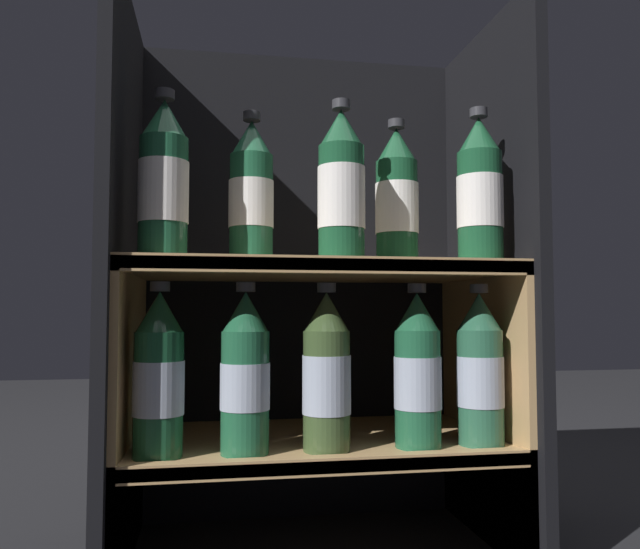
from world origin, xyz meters
The scene contains 15 objects.
fridge_back_wall centered at (0.00, 0.36, 0.45)m, with size 0.66×0.02×0.91m, color black.
fridge_side_left centered at (-0.32, 0.17, 0.45)m, with size 0.02×0.39×0.91m, color black.
fridge_side_right centered at (0.32, 0.17, 0.45)m, with size 0.02×0.39×0.91m, color black.
shelf_lower centered at (0.00, 0.16, 0.15)m, with size 0.62×0.35×0.19m.
shelf_upper centered at (0.00, 0.17, 0.35)m, with size 0.62×0.35×0.48m.
bottle_upper_front_0 centered at (-0.24, 0.06, 0.59)m, with size 0.07×0.07×0.25m.
bottle_upper_front_1 centered at (0.02, 0.06, 0.59)m, with size 0.07×0.07×0.25m.
bottle_upper_front_2 centered at (0.25, 0.06, 0.59)m, with size 0.07×0.07×0.25m.
bottle_upper_back_0 centered at (-0.11, 0.15, 0.59)m, with size 0.07×0.07×0.25m.
bottle_upper_back_1 centered at (0.14, 0.15, 0.59)m, with size 0.07×0.07×0.25m.
bottle_lower_front_0 centered at (-0.25, 0.06, 0.30)m, with size 0.07×0.07×0.25m.
bottle_lower_front_1 centered at (-0.12, 0.06, 0.30)m, with size 0.07×0.07×0.25m.
bottle_lower_front_2 centered at (0.00, 0.06, 0.30)m, with size 0.07×0.07×0.25m.
bottle_lower_front_3 centered at (0.14, 0.06, 0.30)m, with size 0.07×0.07×0.25m.
bottle_lower_front_4 centered at (0.25, 0.06, 0.30)m, with size 0.07×0.07×0.25m.
Camera 1 is at (-0.17, -0.87, 0.40)m, focal length 35.00 mm.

